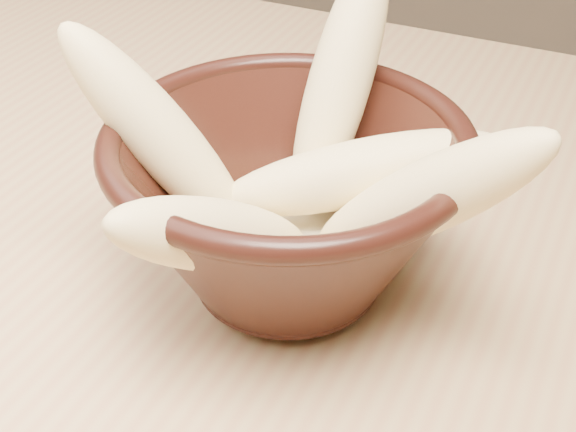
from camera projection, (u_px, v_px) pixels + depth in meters
name	position (u px, v px, depth m)	size (l,w,h in m)	color
table	(216.00, 362.00, 0.52)	(1.20, 0.80, 0.75)	tan
bowl	(288.00, 202.00, 0.42)	(0.19, 0.19, 0.10)	black
milk_puddle	(288.00, 241.00, 0.44)	(0.11, 0.11, 0.01)	#FFF4CD
banana_upright	(340.00, 81.00, 0.44)	(0.04, 0.04, 0.15)	#E9D28A
banana_left	(158.00, 134.00, 0.41)	(0.04, 0.04, 0.14)	#E9D28A
banana_right	(425.00, 198.00, 0.38)	(0.04, 0.04, 0.15)	#E9D28A
banana_across	(358.00, 173.00, 0.42)	(0.04, 0.04, 0.15)	#E9D28A
banana_front	(216.00, 235.00, 0.38)	(0.04, 0.04, 0.13)	#E9D28A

